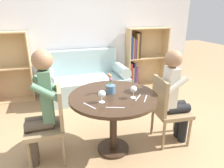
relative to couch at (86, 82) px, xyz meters
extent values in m
plane|color=tan|center=(0.00, -1.77, -0.31)|extent=(16.00, 16.00, 0.00)
cube|color=silver|center=(0.00, 0.43, 1.04)|extent=(5.20, 0.05, 2.70)
cylinder|color=#382619|center=(0.00, -1.77, 0.42)|extent=(1.03, 1.03, 0.03)
cylinder|color=#382619|center=(0.00, -1.77, 0.06)|extent=(0.09, 0.09, 0.69)
cylinder|color=#382619|center=(0.00, -1.77, -0.30)|extent=(0.40, 0.40, 0.03)
cube|color=#A8C1C1|center=(0.00, -0.05, -0.10)|extent=(1.66, 0.80, 0.42)
cube|color=#A8C1C1|center=(0.00, 0.27, 0.36)|extent=(1.44, 0.16, 0.50)
cylinder|color=#A8C1C1|center=(-0.72, -0.05, 0.22)|extent=(0.22, 0.72, 0.22)
cylinder|color=#A8C1C1|center=(0.72, -0.05, 0.22)|extent=(0.22, 0.72, 0.22)
cube|color=tan|center=(-1.47, 0.37, 0.35)|extent=(0.95, 0.02, 1.32)
cube|color=tan|center=(-1.01, 0.24, 0.35)|extent=(0.02, 0.28, 1.32)
cube|color=tan|center=(-1.47, 0.24, -0.30)|extent=(0.90, 0.28, 0.02)
cube|color=tan|center=(-1.47, 0.24, 0.35)|extent=(0.90, 0.28, 0.02)
cube|color=tan|center=(1.47, 0.37, 0.35)|extent=(0.95, 0.02, 1.32)
cube|color=tan|center=(1.01, 0.24, 0.35)|extent=(0.02, 0.28, 1.32)
cube|color=tan|center=(1.93, 0.24, 0.35)|extent=(0.02, 0.28, 1.32)
cube|color=tan|center=(1.47, 0.24, -0.30)|extent=(0.90, 0.28, 0.02)
cube|color=tan|center=(1.47, 0.24, 0.35)|extent=(0.90, 0.28, 0.02)
cube|color=tan|center=(1.47, 0.24, 1.00)|extent=(0.90, 0.28, 0.02)
cube|color=maroon|center=(1.06, 0.23, -0.02)|extent=(0.05, 0.23, 0.55)
cube|color=olive|center=(1.11, 0.23, -0.06)|extent=(0.03, 0.23, 0.45)
cube|color=navy|center=(1.15, 0.23, -0.02)|extent=(0.03, 0.23, 0.54)
cube|color=#602D5B|center=(1.20, 0.23, -0.06)|extent=(0.05, 0.23, 0.45)
cube|color=navy|center=(1.05, 0.23, 0.61)|extent=(0.04, 0.23, 0.50)
cube|color=olive|center=(1.09, 0.23, 0.59)|extent=(0.03, 0.23, 0.46)
cube|color=#602D5B|center=(1.14, 0.23, 0.57)|extent=(0.04, 0.23, 0.43)
cube|color=olive|center=(1.20, 0.23, 0.63)|extent=(0.05, 0.23, 0.54)
cube|color=#332319|center=(1.24, 0.23, 0.65)|extent=(0.04, 0.23, 0.57)
cylinder|color=#937A56|center=(-0.96, -1.52, -0.11)|extent=(0.04, 0.04, 0.40)
cylinder|color=#937A56|center=(-0.98, -1.88, -0.11)|extent=(0.04, 0.04, 0.40)
cylinder|color=#937A56|center=(-0.61, -1.53, -0.11)|extent=(0.04, 0.04, 0.40)
cylinder|color=#937A56|center=(-0.62, -1.89, -0.11)|extent=(0.04, 0.04, 0.40)
cube|color=#937A56|center=(-0.79, -1.70, 0.11)|extent=(0.43, 0.43, 0.05)
cube|color=#937A56|center=(-0.60, -1.71, 0.36)|extent=(0.05, 0.38, 0.45)
cylinder|color=#937A56|center=(0.95, -2.01, -0.11)|extent=(0.04, 0.04, 0.40)
cylinder|color=#937A56|center=(0.99, -1.66, -0.11)|extent=(0.04, 0.04, 0.40)
cylinder|color=#937A56|center=(0.60, -1.98, -0.11)|extent=(0.04, 0.04, 0.40)
cylinder|color=#937A56|center=(0.63, -1.62, -0.11)|extent=(0.04, 0.04, 0.40)
cube|color=#937A56|center=(0.79, -1.82, 0.11)|extent=(0.46, 0.46, 0.05)
cube|color=#937A56|center=(0.60, -1.80, 0.36)|extent=(0.08, 0.38, 0.45)
cylinder|color=brown|center=(-0.95, -1.64, -0.09)|extent=(0.11, 0.11, 0.45)
cylinder|color=brown|center=(-0.95, -1.75, -0.09)|extent=(0.11, 0.11, 0.45)
cylinder|color=brown|center=(-0.84, -1.65, 0.19)|extent=(0.30, 0.12, 0.11)
cylinder|color=brown|center=(-0.84, -1.76, 0.19)|extent=(0.30, 0.12, 0.11)
cube|color=#517A5B|center=(-0.73, -1.70, 0.49)|extent=(0.13, 0.20, 0.60)
cylinder|color=#517A5B|center=(-0.73, -1.57, 0.60)|extent=(0.29, 0.08, 0.23)
cylinder|color=#517A5B|center=(-0.74, -1.84, 0.60)|extent=(0.29, 0.08, 0.23)
sphere|color=#936B4C|center=(-0.73, -1.70, 0.90)|extent=(0.21, 0.21, 0.21)
cylinder|color=black|center=(0.94, -1.90, -0.09)|extent=(0.11, 0.11, 0.45)
cylinder|color=black|center=(0.95, -1.79, -0.09)|extent=(0.11, 0.11, 0.45)
cylinder|color=black|center=(0.83, -1.88, 0.19)|extent=(0.31, 0.14, 0.11)
cylinder|color=black|center=(0.85, -1.78, 0.19)|extent=(0.31, 0.14, 0.11)
cube|color=silver|center=(0.73, -1.82, 0.46)|extent=(0.14, 0.21, 0.53)
cylinder|color=silver|center=(0.72, -1.95, 0.54)|extent=(0.29, 0.10, 0.23)
cylinder|color=silver|center=(0.74, -1.68, 0.54)|extent=(0.29, 0.10, 0.23)
sphere|color=#936B4C|center=(0.73, -1.82, 0.83)|extent=(0.21, 0.21, 0.21)
cylinder|color=white|center=(-0.17, -1.92, 0.44)|extent=(0.06, 0.06, 0.00)
cylinder|color=white|center=(-0.17, -1.92, 0.48)|extent=(0.01, 0.01, 0.06)
sphere|color=white|center=(-0.17, -1.92, 0.54)|extent=(0.08, 0.08, 0.08)
sphere|color=maroon|center=(-0.17, -1.92, 0.53)|extent=(0.06, 0.06, 0.06)
cylinder|color=white|center=(0.19, -1.91, 0.44)|extent=(0.06, 0.06, 0.00)
cylinder|color=white|center=(0.19, -1.91, 0.48)|extent=(0.01, 0.01, 0.07)
sphere|color=white|center=(0.19, -1.91, 0.55)|extent=(0.07, 0.07, 0.07)
sphere|color=maroon|center=(0.19, -1.91, 0.54)|extent=(0.05, 0.05, 0.05)
cylinder|color=slate|center=(-0.01, -1.70, 0.49)|extent=(0.12, 0.12, 0.10)
cylinder|color=#4C7A42|center=(-0.01, -1.68, 0.60)|extent=(0.01, 0.01, 0.11)
sphere|color=#E07F4C|center=(-0.01, -1.68, 0.65)|extent=(0.04, 0.04, 0.04)
cylinder|color=#4C7A42|center=(-0.03, -1.71, 0.61)|extent=(0.01, 0.01, 0.13)
sphere|color=#E07F4C|center=(-0.03, -1.71, 0.67)|extent=(0.04, 0.04, 0.04)
cylinder|color=#4C7A42|center=(-0.01, -1.67, 0.59)|extent=(0.00, 0.01, 0.11)
sphere|color=#9E70B2|center=(-0.01, -1.67, 0.65)|extent=(0.04, 0.04, 0.04)
cylinder|color=#4C7A42|center=(0.00, -1.68, 0.57)|extent=(0.01, 0.01, 0.06)
sphere|color=#D16684|center=(0.00, -1.68, 0.60)|extent=(0.04, 0.04, 0.04)
cube|color=silver|center=(-0.32, -1.96, 0.44)|extent=(0.10, 0.17, 0.00)
cube|color=silver|center=(0.31, -1.98, 0.44)|extent=(0.12, 0.16, 0.00)
cube|color=silver|center=(0.24, -1.92, 0.44)|extent=(0.13, 0.15, 0.00)
cube|color=silver|center=(-0.08, -2.08, 0.44)|extent=(0.18, 0.08, 0.00)
camera|label=1|loc=(-0.67, -3.78, 1.36)|focal=32.00mm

